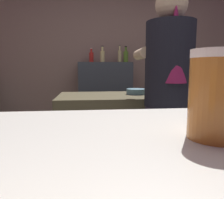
{
  "coord_description": "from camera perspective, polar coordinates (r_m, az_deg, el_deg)",
  "views": [
    {
      "loc": [
        -0.42,
        -1.29,
        1.16
      ],
      "look_at": [
        -0.37,
        -0.75,
        1.09
      ],
      "focal_mm": 35.0,
      "sensor_mm": 36.0,
      "label": 1
    }
  ],
  "objects": [
    {
      "name": "prep_counter",
      "position": [
        2.22,
        14.92,
        -10.51
      ],
      "size": [
        2.1,
        0.6,
        0.92
      ],
      "primitive_type": "cube",
      "color": "#4A442D",
      "rests_on": "ground"
    },
    {
      "name": "bottle_vinegar",
      "position": [
        3.23,
        -5.41,
        11.05
      ],
      "size": [
        0.06,
        0.06,
        0.2
      ],
      "color": "red",
      "rests_on": "back_shelf"
    },
    {
      "name": "mixing_bowl",
      "position": [
        2.05,
        6.34,
        2.08
      ],
      "size": [
        0.18,
        0.18,
        0.05
      ],
      "primitive_type": "cylinder",
      "color": "slate",
      "rests_on": "prep_counter"
    },
    {
      "name": "bartender",
      "position": [
        1.62,
        14.55,
        1.67
      ],
      "size": [
        0.44,
        0.52,
        1.7
      ],
      "rotation": [
        0.0,
        0.0,
        1.52
      ],
      "color": "#30233C",
      "rests_on": "ground"
    },
    {
      "name": "pint_glass_near",
      "position": [
        0.33,
        25.65,
        1.1
      ],
      "size": [
        0.07,
        0.07,
        0.12
      ],
      "color": "#B46829",
      "rests_on": "bar_counter"
    },
    {
      "name": "knife_block",
      "position": [
        2.32,
        25.28,
        4.05
      ],
      "size": [
        0.1,
        0.08,
        0.28
      ],
      "color": "#91613E",
      "rests_on": "prep_counter"
    },
    {
      "name": "bottle_olive_oil",
      "position": [
        3.31,
        3.63,
        11.22
      ],
      "size": [
        0.07,
        0.07,
        0.24
      ],
      "color": "#558429",
      "rests_on": "back_shelf"
    },
    {
      "name": "chefs_knife",
      "position": [
        2.1,
        17.77,
        1.31
      ],
      "size": [
        0.24,
        0.04,
        0.01
      ],
      "primitive_type": "cube",
      "rotation": [
        0.0,
        0.0,
        0.02
      ],
      "color": "silver",
      "rests_on": "prep_counter"
    },
    {
      "name": "bottle_hot_sauce",
      "position": [
        3.2,
        -2.51,
        11.3
      ],
      "size": [
        0.07,
        0.07,
        0.23
      ],
      "color": "#D9D082",
      "rests_on": "back_shelf"
    },
    {
      "name": "wall_back",
      "position": [
        3.52,
        0.87,
        11.27
      ],
      "size": [
        5.2,
        0.1,
        2.7
      ],
      "primitive_type": "cube",
      "color": "gray",
      "rests_on": "ground"
    },
    {
      "name": "bottle_soy",
      "position": [
        3.31,
        2.03,
        11.35
      ],
      "size": [
        0.05,
        0.05,
        0.25
      ],
      "color": "#C8C57E",
      "rests_on": "back_shelf"
    },
    {
      "name": "back_shelf",
      "position": [
        3.26,
        -1.8,
        -1.31
      ],
      "size": [
        0.77,
        0.36,
        1.25
      ],
      "primitive_type": "cube",
      "color": "#343C43",
      "rests_on": "ground"
    }
  ]
}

